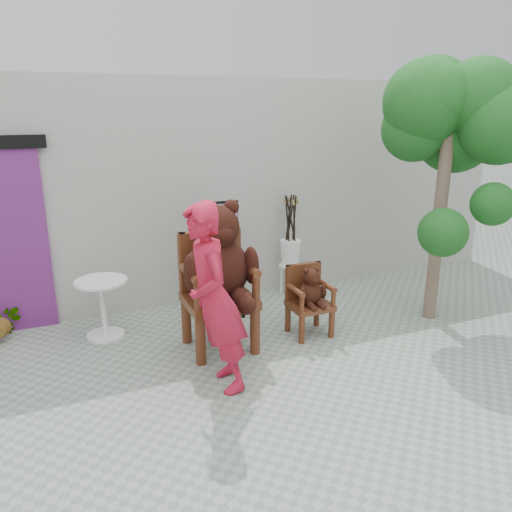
{
  "coord_description": "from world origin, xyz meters",
  "views": [
    {
      "loc": [
        -2.36,
        -3.74,
        2.62
      ],
      "look_at": [
        -0.18,
        1.4,
        0.95
      ],
      "focal_mm": 35.0,
      "sensor_mm": 36.0,
      "label": 1
    }
  ],
  "objects_px": {
    "chair_big": "(218,268)",
    "chair_small": "(309,294)",
    "display_stand": "(224,273)",
    "person": "(215,300)",
    "stool_bucket": "(290,252)",
    "cafe_table": "(103,301)",
    "tree": "(451,118)"
  },
  "relations": [
    {
      "from": "chair_big",
      "to": "stool_bucket",
      "type": "relative_size",
      "value": 1.16
    },
    {
      "from": "stool_bucket",
      "to": "tree",
      "type": "height_order",
      "value": "tree"
    },
    {
      "from": "chair_big",
      "to": "person",
      "type": "distance_m",
      "value": 0.86
    },
    {
      "from": "cafe_table",
      "to": "display_stand",
      "type": "distance_m",
      "value": 1.53
    },
    {
      "from": "person",
      "to": "stool_bucket",
      "type": "distance_m",
      "value": 2.69
    },
    {
      "from": "chair_big",
      "to": "chair_small",
      "type": "bearing_deg",
      "value": -3.61
    },
    {
      "from": "display_stand",
      "to": "chair_small",
      "type": "bearing_deg",
      "value": -48.0
    },
    {
      "from": "chair_small",
      "to": "cafe_table",
      "type": "distance_m",
      "value": 2.43
    },
    {
      "from": "person",
      "to": "stool_bucket",
      "type": "xyz_separation_m",
      "value": [
        1.79,
        1.99,
        -0.27
      ]
    },
    {
      "from": "display_stand",
      "to": "stool_bucket",
      "type": "relative_size",
      "value": 1.04
    },
    {
      "from": "chair_small",
      "to": "tree",
      "type": "bearing_deg",
      "value": -3.33
    },
    {
      "from": "stool_bucket",
      "to": "cafe_table",
      "type": "bearing_deg",
      "value": -171.62
    },
    {
      "from": "display_stand",
      "to": "person",
      "type": "bearing_deg",
      "value": -109.64
    },
    {
      "from": "cafe_table",
      "to": "person",
      "type": "bearing_deg",
      "value": -61.89
    },
    {
      "from": "display_stand",
      "to": "tree",
      "type": "height_order",
      "value": "tree"
    },
    {
      "from": "chair_big",
      "to": "display_stand",
      "type": "height_order",
      "value": "chair_big"
    },
    {
      "from": "display_stand",
      "to": "tree",
      "type": "relative_size",
      "value": 0.47
    },
    {
      "from": "stool_bucket",
      "to": "display_stand",
      "type": "bearing_deg",
      "value": -162.27
    },
    {
      "from": "person",
      "to": "display_stand",
      "type": "xyz_separation_m",
      "value": [
        0.66,
        1.63,
        -0.33
      ]
    },
    {
      "from": "chair_small",
      "to": "cafe_table",
      "type": "bearing_deg",
      "value": 158.93
    },
    {
      "from": "stool_bucket",
      "to": "tree",
      "type": "relative_size",
      "value": 0.45
    },
    {
      "from": "person",
      "to": "cafe_table",
      "type": "xyz_separation_m",
      "value": [
        -0.86,
        1.6,
        -0.48
      ]
    },
    {
      "from": "person",
      "to": "tree",
      "type": "relative_size",
      "value": 0.57
    },
    {
      "from": "chair_small",
      "to": "chair_big",
      "type": "bearing_deg",
      "value": 176.39
    },
    {
      "from": "chair_big",
      "to": "tree",
      "type": "distance_m",
      "value": 3.28
    },
    {
      "from": "cafe_table",
      "to": "stool_bucket",
      "type": "bearing_deg",
      "value": 8.38
    },
    {
      "from": "chair_big",
      "to": "tree",
      "type": "bearing_deg",
      "value": -3.44
    },
    {
      "from": "chair_small",
      "to": "tree",
      "type": "relative_size",
      "value": 0.26
    },
    {
      "from": "display_stand",
      "to": "tree",
      "type": "distance_m",
      "value": 3.33
    },
    {
      "from": "stool_bucket",
      "to": "chair_big",
      "type": "bearing_deg",
      "value": -141.17
    },
    {
      "from": "chair_big",
      "to": "person",
      "type": "height_order",
      "value": "person"
    },
    {
      "from": "chair_small",
      "to": "cafe_table",
      "type": "relative_size",
      "value": 1.19
    }
  ]
}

